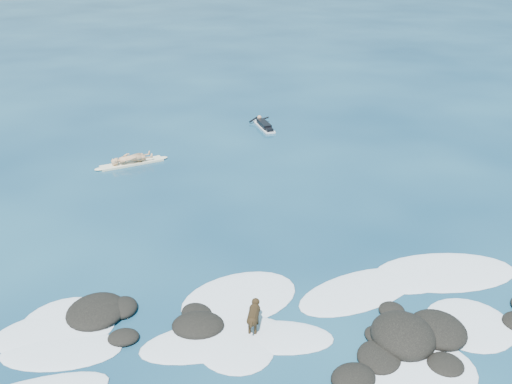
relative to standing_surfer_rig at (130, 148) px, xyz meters
name	(u,v)px	position (x,y,z in m)	size (l,w,h in m)	color
ground	(283,285)	(3.06, -9.91, -0.68)	(160.00, 160.00, 0.00)	#0A2642
reef_rocks	(329,350)	(3.16, -12.75, -0.57)	(12.44, 6.71, 0.65)	black
breaking_foam	(271,320)	(2.30, -11.24, -0.67)	(14.57, 6.45, 0.12)	white
standing_surfer_rig	(130,148)	(0.00, 0.00, 0.00)	(3.00, 1.04, 1.72)	#F0E6C0
paddling_surfer_rig	(264,125)	(6.48, 3.16, -0.54)	(1.03, 2.29, 0.40)	white
dog	(254,314)	(1.82, -11.46, -0.25)	(0.53, 0.97, 0.65)	black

